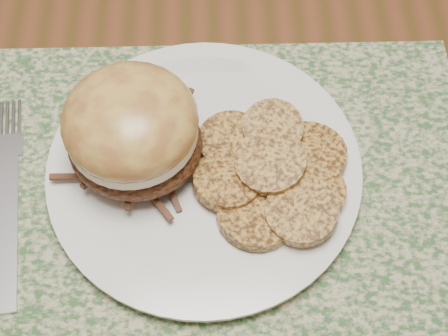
{
  "coord_description": "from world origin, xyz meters",
  "views": [
    {
      "loc": [
        0.16,
        -0.39,
        1.24
      ],
      "look_at": [
        0.17,
        -0.14,
        0.79
      ],
      "focal_mm": 50.0,
      "sensor_mm": 36.0,
      "label": 1
    }
  ],
  "objects_px": {
    "dining_table": "(70,117)",
    "pork_sandwich": "(132,130)",
    "dinner_plate": "(204,169)",
    "fork": "(9,196)"
  },
  "relations": [
    {
      "from": "dining_table",
      "to": "pork_sandwich",
      "type": "xyz_separation_m",
      "value": [
        0.09,
        -0.11,
        0.14
      ]
    },
    {
      "from": "dinner_plate",
      "to": "fork",
      "type": "bearing_deg",
      "value": -173.32
    },
    {
      "from": "dining_table",
      "to": "dinner_plate",
      "type": "relative_size",
      "value": 5.77
    },
    {
      "from": "dining_table",
      "to": "pork_sandwich",
      "type": "distance_m",
      "value": 0.2
    },
    {
      "from": "dining_table",
      "to": "dinner_plate",
      "type": "distance_m",
      "value": 0.21
    },
    {
      "from": "fork",
      "to": "dining_table",
      "type": "bearing_deg",
      "value": 74.24
    },
    {
      "from": "dinner_plate",
      "to": "pork_sandwich",
      "type": "bearing_deg",
      "value": 170.85
    },
    {
      "from": "dining_table",
      "to": "pork_sandwich",
      "type": "height_order",
      "value": "pork_sandwich"
    },
    {
      "from": "dining_table",
      "to": "fork",
      "type": "relative_size",
      "value": 7.18
    },
    {
      "from": "dining_table",
      "to": "dinner_plate",
      "type": "xyz_separation_m",
      "value": [
        0.15,
        -0.12,
        0.09
      ]
    }
  ]
}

